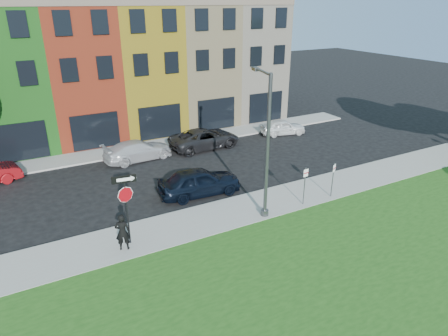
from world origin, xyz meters
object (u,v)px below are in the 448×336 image
man (122,232)px  street_lamp (266,147)px  stop_sign (126,196)px  sedan_near (199,182)px

man → street_lamp: (7.26, -0.25, 2.79)m
stop_sign → man: bearing=-129.5°
man → sedan_near: man is taller
man → street_lamp: size_ratio=0.24×
sedan_near → man: bearing=127.7°
sedan_near → street_lamp: (1.87, -3.77, 2.98)m
sedan_near → street_lamp: street_lamp is taller
stop_sign → street_lamp: street_lamp is taller
stop_sign → man: 1.59m
stop_sign → street_lamp: 7.02m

